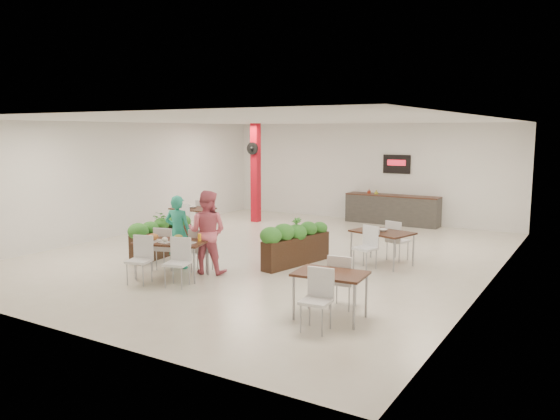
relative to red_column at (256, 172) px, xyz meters
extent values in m
plane|color=beige|center=(3.00, -3.79, -1.64)|extent=(12.00, 12.00, 0.00)
cube|color=white|center=(3.00, 2.21, -0.04)|extent=(10.00, 0.10, 3.20)
cube|color=white|center=(3.00, -9.79, -0.04)|extent=(10.00, 0.10, 3.20)
cube|color=white|center=(-2.00, -3.79, -0.04)|extent=(0.10, 12.00, 3.20)
cube|color=white|center=(8.00, -3.79, -0.04)|extent=(0.10, 12.00, 3.20)
cube|color=white|center=(3.00, -3.79, 1.56)|extent=(10.00, 12.00, 0.04)
cube|color=#AE0B1A|center=(0.00, 0.01, -0.04)|extent=(0.25, 0.25, 3.20)
cylinder|color=black|center=(0.00, -0.17, 0.76)|extent=(0.40, 0.06, 0.40)
sphere|color=black|center=(0.00, -0.21, 0.76)|extent=(0.12, 0.12, 0.12)
cube|color=#2F2D2A|center=(4.00, 1.86, -1.19)|extent=(3.00, 0.60, 0.90)
cube|color=#321910|center=(4.00, 1.86, -0.72)|extent=(3.00, 0.62, 0.04)
cube|color=black|center=(4.00, 2.17, 0.26)|extent=(0.90, 0.04, 0.60)
cube|color=red|center=(4.00, 2.14, 0.31)|extent=(0.60, 0.02, 0.18)
imported|color=#9A2F19|center=(3.20, 1.86, -0.61)|extent=(0.09, 0.09, 0.19)
imported|color=gold|center=(3.45, 1.86, -0.62)|extent=(0.13, 0.13, 0.17)
cube|color=#321910|center=(2.38, -6.65, -0.91)|extent=(1.57, 1.16, 0.04)
cylinder|color=gray|center=(1.86, -7.16, -1.29)|extent=(0.04, 0.04, 0.71)
cylinder|color=gray|center=(3.09, -6.80, -1.29)|extent=(0.04, 0.04, 0.71)
cylinder|color=gray|center=(1.67, -6.50, -1.29)|extent=(0.04, 0.04, 0.71)
cylinder|color=gray|center=(2.90, -6.14, -1.29)|extent=(0.04, 0.04, 0.71)
cube|color=white|center=(1.83, -6.19, -1.19)|extent=(0.52, 0.52, 0.05)
cube|color=white|center=(1.88, -6.37, -0.94)|extent=(0.41, 0.16, 0.45)
cylinder|color=gray|center=(1.94, -5.98, -1.43)|extent=(0.02, 0.02, 0.43)
cylinder|color=gray|center=(1.62, -6.07, -1.43)|extent=(0.02, 0.02, 0.43)
cylinder|color=gray|center=(2.04, -6.30, -1.43)|extent=(0.02, 0.02, 0.43)
cylinder|color=gray|center=(1.71, -6.40, -1.43)|extent=(0.02, 0.02, 0.43)
cube|color=white|center=(2.60, -5.96, -1.19)|extent=(0.52, 0.52, 0.05)
cube|color=white|center=(2.65, -6.14, -0.94)|extent=(0.41, 0.16, 0.45)
cylinder|color=gray|center=(2.71, -5.75, -1.43)|extent=(0.02, 0.02, 0.43)
cylinder|color=gray|center=(2.39, -5.85, -1.43)|extent=(0.02, 0.02, 0.43)
cylinder|color=gray|center=(2.81, -6.08, -1.43)|extent=(0.02, 0.02, 0.43)
cylinder|color=gray|center=(2.48, -6.17, -1.43)|extent=(0.02, 0.02, 0.43)
cube|color=white|center=(2.17, -7.34, -1.19)|extent=(0.52, 0.52, 0.05)
cube|color=white|center=(2.11, -7.16, -0.94)|extent=(0.41, 0.16, 0.45)
cylinder|color=gray|center=(2.05, -7.55, -1.43)|extent=(0.02, 0.02, 0.43)
cylinder|color=gray|center=(2.38, -7.45, -1.43)|extent=(0.02, 0.02, 0.43)
cylinder|color=gray|center=(1.95, -7.22, -1.43)|extent=(0.02, 0.02, 0.43)
cylinder|color=gray|center=(2.28, -7.13, -1.43)|extent=(0.02, 0.02, 0.43)
cube|color=white|center=(2.93, -7.11, -1.19)|extent=(0.52, 0.52, 0.05)
cube|color=white|center=(2.88, -6.93, -0.94)|extent=(0.41, 0.16, 0.45)
cylinder|color=gray|center=(2.82, -7.32, -1.43)|extent=(0.02, 0.02, 0.43)
cylinder|color=gray|center=(3.14, -7.23, -1.43)|extent=(0.02, 0.02, 0.43)
cylinder|color=gray|center=(2.72, -7.00, -1.43)|extent=(0.02, 0.02, 0.43)
cylinder|color=gray|center=(3.05, -6.90, -1.43)|extent=(0.02, 0.02, 0.43)
cube|color=white|center=(2.07, -6.84, -0.89)|extent=(0.37, 0.37, 0.01)
ellipsoid|color=#964D25|center=(2.07, -6.84, -0.81)|extent=(0.22, 0.22, 0.13)
cube|color=white|center=(2.44, -6.51, -0.89)|extent=(0.32, 0.32, 0.01)
ellipsoid|color=orange|center=(2.44, -6.51, -0.82)|extent=(0.18, 0.18, 0.11)
cube|color=white|center=(2.80, -6.65, -0.89)|extent=(0.32, 0.32, 0.01)
ellipsoid|color=#552111|center=(2.80, -6.65, -0.83)|extent=(0.16, 0.16, 0.10)
cube|color=white|center=(2.38, -6.84, -0.89)|extent=(0.22, 0.22, 0.01)
ellipsoid|color=white|center=(2.38, -6.84, -0.84)|extent=(0.12, 0.12, 0.07)
cylinder|color=yellow|center=(2.87, -6.35, -0.82)|extent=(0.07, 0.07, 0.15)
imported|color=#4F3422|center=(1.82, -6.71, -0.84)|extent=(0.12, 0.12, 0.10)
imported|color=#27AB89|center=(1.98, -6.00, -0.85)|extent=(0.66, 0.53, 1.59)
imported|color=#E36579|center=(2.78, -6.00, -0.77)|extent=(1.00, 0.87, 1.74)
cube|color=black|center=(0.88, -5.34, -1.32)|extent=(0.49, 1.97, 0.65)
ellipsoid|color=#1A5B1B|center=(0.96, -6.16, -0.87)|extent=(0.40, 0.40, 0.32)
ellipsoid|color=#1A5B1B|center=(0.92, -5.75, -0.87)|extent=(0.40, 0.40, 0.32)
ellipsoid|color=#1A5B1B|center=(0.88, -5.34, -0.87)|extent=(0.40, 0.40, 0.32)
ellipsoid|color=#1A5B1B|center=(0.85, -4.93, -0.87)|extent=(0.40, 0.40, 0.32)
ellipsoid|color=#1A5B1B|center=(0.81, -4.52, -0.87)|extent=(0.40, 0.40, 0.32)
imported|color=#1A5B1B|center=(0.88, -5.34, -0.78)|extent=(0.38, 0.33, 0.42)
cube|color=black|center=(4.03, -4.43, -1.32)|extent=(0.72, 1.96, 0.64)
ellipsoid|color=#1A5B1B|center=(3.86, -5.23, -0.88)|extent=(0.40, 0.40, 0.32)
ellipsoid|color=#1A5B1B|center=(3.95, -4.83, -0.88)|extent=(0.40, 0.40, 0.32)
ellipsoid|color=#1A5B1B|center=(4.03, -4.43, -0.88)|extent=(0.40, 0.40, 0.32)
ellipsoid|color=#1A5B1B|center=(4.12, -4.03, -0.88)|extent=(0.40, 0.40, 0.32)
ellipsoid|color=#1A5B1B|center=(4.20, -3.63, -0.88)|extent=(0.40, 0.40, 0.32)
imported|color=#1A5B1B|center=(4.03, -4.43, -0.79)|extent=(0.23, 0.23, 0.42)
cube|color=#321910|center=(-0.38, -2.71, -0.91)|extent=(1.19, 0.82, 0.04)
cylinder|color=gray|center=(-0.89, -3.06, -1.29)|extent=(0.04, 0.04, 0.71)
cylinder|color=gray|center=(0.15, -3.03, -1.29)|extent=(0.04, 0.04, 0.71)
cylinder|color=gray|center=(-0.92, -2.40, -1.29)|extent=(0.04, 0.04, 0.71)
cylinder|color=gray|center=(0.13, -2.37, -1.29)|extent=(0.04, 0.04, 0.71)
cube|color=white|center=(-0.40, -2.12, -1.19)|extent=(0.43, 0.43, 0.05)
cube|color=white|center=(-0.40, -2.31, -0.94)|extent=(0.42, 0.05, 0.45)
cylinder|color=gray|center=(-0.24, -1.94, -1.43)|extent=(0.02, 0.02, 0.43)
cylinder|color=gray|center=(-0.58, -1.95, -1.43)|extent=(0.02, 0.02, 0.43)
cylinder|color=gray|center=(-0.23, -2.28, -1.43)|extent=(0.02, 0.02, 0.43)
cylinder|color=gray|center=(-0.57, -2.29, -1.43)|extent=(0.02, 0.02, 0.43)
cube|color=white|center=(-0.36, -3.31, -1.19)|extent=(0.43, 0.43, 0.05)
cube|color=white|center=(-0.37, -3.12, -0.94)|extent=(0.42, 0.05, 0.45)
cylinder|color=gray|center=(-0.52, -3.49, -1.43)|extent=(0.02, 0.02, 0.43)
cylinder|color=gray|center=(-0.18, -3.48, -1.43)|extent=(0.02, 0.02, 0.43)
cylinder|color=gray|center=(-0.54, -3.15, -1.43)|extent=(0.02, 0.02, 0.43)
cylinder|color=gray|center=(-0.20, -3.14, -1.43)|extent=(0.02, 0.02, 0.43)
imported|color=white|center=(-0.38, -2.71, -0.87)|extent=(0.22, 0.22, 0.05)
cube|color=#321910|center=(5.64, -3.41, -0.91)|extent=(1.45, 1.16, 0.04)
cylinder|color=gray|center=(4.99, -3.61, -1.29)|extent=(0.04, 0.04, 0.71)
cylinder|color=gray|center=(6.10, -3.92, -1.29)|extent=(0.04, 0.04, 0.71)
cylinder|color=gray|center=(5.19, -2.91, -1.29)|extent=(0.04, 0.04, 0.71)
cylinder|color=gray|center=(6.30, -3.22, -1.29)|extent=(0.04, 0.04, 0.71)
cube|color=white|center=(5.81, -2.83, -1.19)|extent=(0.52, 0.52, 0.05)
cube|color=white|center=(5.75, -3.02, -0.94)|extent=(0.42, 0.15, 0.45)
cylinder|color=gray|center=(6.02, -2.72, -1.43)|extent=(0.02, 0.02, 0.43)
cylinder|color=gray|center=(5.69, -2.62, -1.43)|extent=(0.02, 0.02, 0.43)
cylinder|color=gray|center=(5.92, -3.04, -1.43)|extent=(0.02, 0.02, 0.43)
cylinder|color=gray|center=(5.60, -2.95, -1.43)|extent=(0.02, 0.02, 0.43)
cube|color=white|center=(5.48, -3.99, -1.19)|extent=(0.52, 0.52, 0.05)
cube|color=white|center=(5.53, -3.81, -0.94)|extent=(0.42, 0.15, 0.45)
cylinder|color=gray|center=(5.27, -4.11, -1.43)|extent=(0.02, 0.02, 0.43)
cylinder|color=gray|center=(5.60, -4.20, -1.43)|extent=(0.02, 0.02, 0.43)
cylinder|color=gray|center=(5.36, -3.78, -1.43)|extent=(0.02, 0.02, 0.43)
cylinder|color=gray|center=(5.69, -3.87, -1.43)|extent=(0.02, 0.02, 0.43)
imported|color=white|center=(5.64, -3.41, -0.87)|extent=(0.22, 0.22, 0.05)
cube|color=#321910|center=(6.22, -7.23, -0.91)|extent=(1.17, 0.84, 0.04)
cylinder|color=gray|center=(5.76, -7.58, -1.29)|extent=(0.04, 0.04, 0.71)
cylinder|color=gray|center=(6.74, -7.49, -1.29)|extent=(0.04, 0.04, 0.71)
cylinder|color=gray|center=(5.70, -6.96, -1.29)|extent=(0.04, 0.04, 0.71)
cylinder|color=gray|center=(6.69, -6.87, -1.29)|extent=(0.04, 0.04, 0.71)
cube|color=white|center=(6.17, -6.63, -1.19)|extent=(0.46, 0.46, 0.05)
cube|color=white|center=(6.19, -6.82, -0.94)|extent=(0.42, 0.08, 0.45)
cylinder|color=gray|center=(6.32, -6.44, -1.43)|extent=(0.02, 0.02, 0.43)
cylinder|color=gray|center=(5.98, -6.48, -1.43)|extent=(0.02, 0.02, 0.43)
cylinder|color=gray|center=(6.35, -6.78, -1.43)|extent=(0.02, 0.02, 0.43)
cylinder|color=gray|center=(6.01, -6.81, -1.43)|extent=(0.02, 0.02, 0.43)
cube|color=white|center=(6.28, -7.82, -1.19)|extent=(0.46, 0.46, 0.05)
cube|color=white|center=(6.26, -7.64, -0.94)|extent=(0.42, 0.08, 0.45)
cylinder|color=gray|center=(6.12, -8.01, -1.43)|extent=(0.02, 0.02, 0.43)
cylinder|color=gray|center=(6.46, -7.98, -1.43)|extent=(0.02, 0.02, 0.43)
cylinder|color=gray|center=(6.09, -7.67, -1.43)|extent=(0.02, 0.02, 0.43)
cylinder|color=gray|center=(6.43, -7.64, -1.43)|extent=(0.02, 0.02, 0.43)
camera|label=1|loc=(9.85, -14.76, 1.30)|focal=35.00mm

